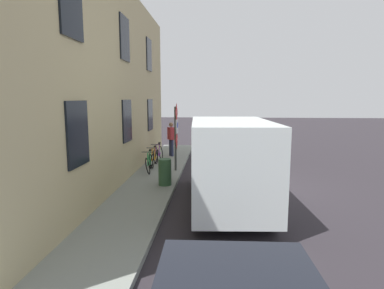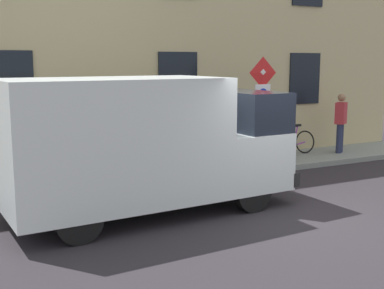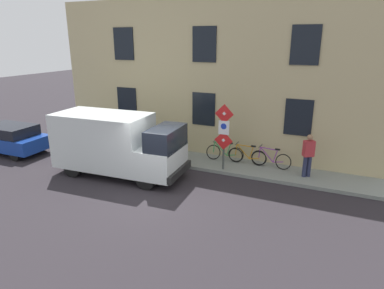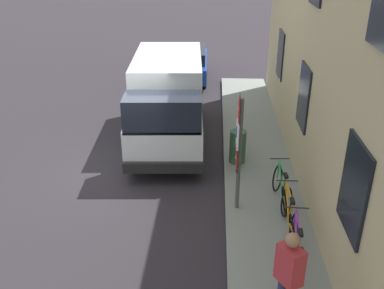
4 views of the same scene
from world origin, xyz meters
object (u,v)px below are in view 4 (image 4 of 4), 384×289
(delivery_van, at_px, (168,99))
(bicycle_purple, at_px, (296,244))
(parked_hatchback, at_px, (187,63))
(litter_bin, at_px, (238,147))
(sign_post_stacked, at_px, (238,142))
(bicycle_green, at_px, (282,188))
(pedestrian, at_px, (288,277))
(bicycle_orange, at_px, (288,213))

(delivery_van, height_order, bicycle_purple, delivery_van)
(parked_hatchback, relative_size, litter_bin, 4.48)
(delivery_van, bearing_deg, sign_post_stacked, 22.98)
(sign_post_stacked, height_order, bicycle_green, sign_post_stacked)
(pedestrian, bearing_deg, delivery_van, -102.43)
(delivery_van, bearing_deg, parked_hatchback, 175.44)
(sign_post_stacked, relative_size, bicycle_green, 1.53)
(bicycle_purple, bearing_deg, litter_bin, 16.44)
(sign_post_stacked, height_order, bicycle_purple, sign_post_stacked)
(pedestrian, distance_m, litter_bin, 5.55)
(bicycle_green, bearing_deg, litter_bin, 21.61)
(delivery_van, xyz_separation_m, bicycle_purple, (2.98, -5.63, -0.82))
(parked_hatchback, bearing_deg, delivery_van, 177.45)
(sign_post_stacked, distance_m, bicycle_green, 1.69)
(delivery_van, relative_size, litter_bin, 6.04)
(bicycle_purple, distance_m, litter_bin, 4.12)
(delivery_van, height_order, pedestrian, delivery_van)
(sign_post_stacked, relative_size, pedestrian, 1.53)
(bicycle_orange, bearing_deg, parked_hatchback, 13.96)
(sign_post_stacked, xyz_separation_m, litter_bin, (0.15, 2.26, -1.19))
(sign_post_stacked, distance_m, bicycle_orange, 1.82)
(litter_bin, bearing_deg, delivery_van, 141.77)
(bicycle_green, bearing_deg, pedestrian, 169.64)
(bicycle_orange, height_order, bicycle_green, same)
(bicycle_purple, bearing_deg, sign_post_stacked, 35.02)
(sign_post_stacked, bearing_deg, bicycle_purple, -58.41)
(sign_post_stacked, xyz_separation_m, bicycle_purple, (1.08, -1.75, -1.27))
(parked_hatchback, xyz_separation_m, bicycle_purple, (2.83, -12.18, -0.22))
(bicycle_purple, height_order, bicycle_green, same)
(delivery_van, height_order, parked_hatchback, delivery_van)
(parked_hatchback, relative_size, pedestrian, 2.35)
(pedestrian, bearing_deg, bicycle_orange, -131.66)
(parked_hatchback, bearing_deg, litter_bin, -168.10)
(sign_post_stacked, distance_m, delivery_van, 4.34)
(parked_hatchback, xyz_separation_m, bicycle_green, (2.82, -10.14, -0.22))
(sign_post_stacked, relative_size, bicycle_purple, 1.54)
(delivery_van, height_order, litter_bin, delivery_van)
(bicycle_orange, distance_m, bicycle_green, 1.02)
(sign_post_stacked, bearing_deg, pedestrian, -78.57)
(sign_post_stacked, bearing_deg, bicycle_orange, -34.09)
(litter_bin, bearing_deg, bicycle_purple, -76.99)
(pedestrian, height_order, litter_bin, pedestrian)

